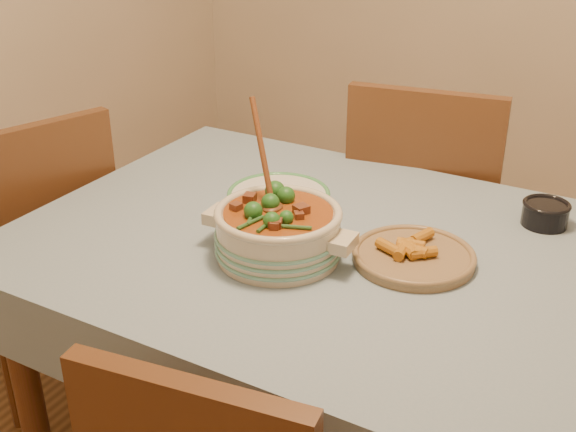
% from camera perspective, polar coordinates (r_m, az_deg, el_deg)
% --- Properties ---
extents(dining_table, '(1.68, 1.08, 0.76)m').
position_cam_1_polar(dining_table, '(1.74, 6.08, -5.38)').
color(dining_table, '#5B301D').
rests_on(dining_table, floor).
extents(stew_casserole, '(0.36, 0.30, 0.34)m').
position_cam_1_polar(stew_casserole, '(1.62, -0.78, -0.93)').
color(stew_casserole, beige).
rests_on(stew_casserole, dining_table).
extents(white_plate, '(0.36, 0.36, 0.02)m').
position_cam_1_polar(white_plate, '(1.93, -0.74, 1.67)').
color(white_plate, silver).
rests_on(white_plate, dining_table).
extents(condiment_bowl, '(0.14, 0.14, 0.06)m').
position_cam_1_polar(condiment_bowl, '(1.89, 19.68, 0.28)').
color(condiment_bowl, black).
rests_on(condiment_bowl, dining_table).
extents(fried_plate, '(0.31, 0.31, 0.05)m').
position_cam_1_polar(fried_plate, '(1.65, 9.91, -3.00)').
color(fried_plate, olive).
rests_on(fried_plate, dining_table).
extents(chair_far, '(0.53, 0.53, 0.99)m').
position_cam_1_polar(chair_far, '(2.38, 10.67, 0.52)').
color(chair_far, '#58341B').
rests_on(chair_far, floor).
extents(chair_left, '(0.55, 0.55, 0.94)m').
position_cam_1_polar(chair_left, '(2.32, -19.20, -2.01)').
color(chair_left, '#58341B').
rests_on(chair_left, floor).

